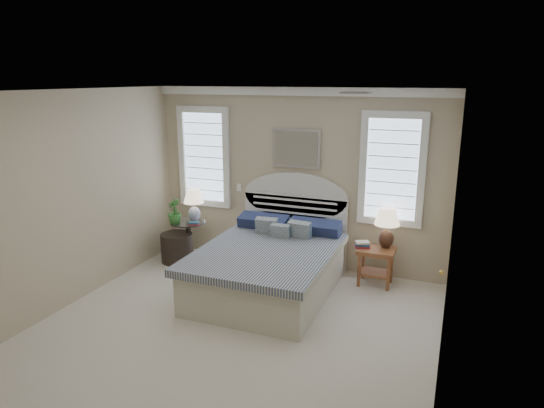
{
  "coord_description": "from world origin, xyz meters",
  "views": [
    {
      "loc": [
        2.27,
        -4.28,
        2.83
      ],
      "look_at": [
        0.19,
        1.0,
        1.35
      ],
      "focal_mm": 32.0,
      "sensor_mm": 36.0,
      "label": 1
    }
  ],
  "objects": [
    {
      "name": "switch_plate",
      "position": [
        -0.95,
        2.48,
        1.15
      ],
      "size": [
        0.08,
        0.01,
        0.12
      ],
      "primitive_type": "cube",
      "color": "white",
      "rests_on": "wall_back"
    },
    {
      "name": "potted_plant",
      "position": [
        -1.77,
        1.87,
        0.83
      ],
      "size": [
        0.29,
        0.29,
        0.39
      ],
      "primitive_type": "imported",
      "rotation": [
        0.0,
        0.0,
        -0.43
      ],
      "color": "#286629",
      "rests_on": "side_table_left"
    },
    {
      "name": "painting",
      "position": [
        0.0,
        2.46,
        1.82
      ],
      "size": [
        0.74,
        0.04,
        0.58
      ],
      "primitive_type": "cube",
      "color": "silver",
      "rests_on": "wall_back"
    },
    {
      "name": "window_left",
      "position": [
        -1.55,
        2.48,
        1.6
      ],
      "size": [
        0.9,
        0.06,
        1.6
      ],
      "primitive_type": "cube",
      "color": "#AFC4DD",
      "rests_on": "wall_back"
    },
    {
      "name": "closet_door",
      "position": [
        2.23,
        1.2,
        1.2
      ],
      "size": [
        0.02,
        1.8,
        2.4
      ],
      "primitive_type": "cube",
      "color": "white",
      "rests_on": "floor"
    },
    {
      "name": "books_right",
      "position": [
        1.1,
        2.14,
        0.57
      ],
      "size": [
        0.24,
        0.21,
        0.08
      ],
      "rotation": [
        0.0,
        0.0,
        0.33
      ],
      "color": "maroon",
      "rests_on": "nightstand_right"
    },
    {
      "name": "hvac_vent",
      "position": [
        1.2,
        0.8,
        2.68
      ],
      "size": [
        0.3,
        0.2,
        0.02
      ],
      "primitive_type": "cube",
      "color": "#B2B2B2",
      "rests_on": "ceiling"
    },
    {
      "name": "lamp_left",
      "position": [
        -1.57,
        2.12,
        0.94
      ],
      "size": [
        0.38,
        0.38,
        0.52
      ],
      "rotation": [
        0.0,
        0.0,
        0.22
      ],
      "color": "white",
      "rests_on": "side_table_left"
    },
    {
      "name": "wall_left",
      "position": [
        -2.25,
        0.0,
        1.35
      ],
      "size": [
        0.02,
        5.0,
        2.7
      ],
      "primitive_type": "cube",
      "color": "#C1AE91",
      "rests_on": "floor"
    },
    {
      "name": "floor",
      "position": [
        0.0,
        0.0,
        0.0
      ],
      "size": [
        4.5,
        5.0,
        0.01
      ],
      "primitive_type": "cube",
      "color": "beige",
      "rests_on": "ground"
    },
    {
      "name": "side_table_left",
      "position": [
        -1.65,
        2.05,
        0.39
      ],
      "size": [
        0.56,
        0.56,
        0.63
      ],
      "color": "black",
      "rests_on": "floor"
    },
    {
      "name": "books_left",
      "position": [
        -1.47,
        1.92,
        0.65
      ],
      "size": [
        0.2,
        0.18,
        0.05
      ],
      "rotation": [
        0.0,
        0.0,
        0.43
      ],
      "color": "maroon",
      "rests_on": "side_table_left"
    },
    {
      "name": "crown_molding",
      "position": [
        0.0,
        2.46,
        2.64
      ],
      "size": [
        4.5,
        0.08,
        0.12
      ],
      "primitive_type": "cube",
      "color": "white",
      "rests_on": "wall_back"
    },
    {
      "name": "window_right",
      "position": [
        1.4,
        2.48,
        1.6
      ],
      "size": [
        0.9,
        0.06,
        1.6
      ],
      "primitive_type": "cube",
      "color": "#AFC4DD",
      "rests_on": "wall_back"
    },
    {
      "name": "lamp_right",
      "position": [
        1.4,
        2.27,
        0.88
      ],
      "size": [
        0.37,
        0.37,
        0.57
      ],
      "rotation": [
        0.0,
        0.0,
        -0.05
      ],
      "color": "black",
      "rests_on": "nightstand_right"
    },
    {
      "name": "nightstand_right",
      "position": [
        1.3,
        2.15,
        0.39
      ],
      "size": [
        0.5,
        0.4,
        0.53
      ],
      "color": "brown",
      "rests_on": "floor"
    },
    {
      "name": "bed",
      "position": [
        0.0,
        1.46,
        0.39
      ],
      "size": [
        1.72,
        2.28,
        1.47
      ],
      "color": "beige",
      "rests_on": "floor"
    },
    {
      "name": "wall_back",
      "position": [
        0.0,
        2.5,
        1.35
      ],
      "size": [
        4.5,
        0.02,
        2.7
      ],
      "primitive_type": "cube",
      "color": "#C1AE91",
      "rests_on": "floor"
    },
    {
      "name": "floor_pot",
      "position": [
        -1.78,
        1.9,
        0.23
      ],
      "size": [
        0.67,
        0.67,
        0.46
      ],
      "primitive_type": "cylinder",
      "rotation": [
        0.0,
        0.0,
        0.43
      ],
      "color": "black",
      "rests_on": "floor"
    },
    {
      "name": "wall_right",
      "position": [
        2.25,
        0.0,
        1.35
      ],
      "size": [
        0.02,
        5.0,
        2.7
      ],
      "primitive_type": "cube",
      "color": "#C1AE91",
      "rests_on": "floor"
    },
    {
      "name": "ceiling",
      "position": [
        0.0,
        0.0,
        2.7
      ],
      "size": [
        4.5,
        5.0,
        0.01
      ],
      "primitive_type": "cube",
      "color": "white",
      "rests_on": "wall_back"
    }
  ]
}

